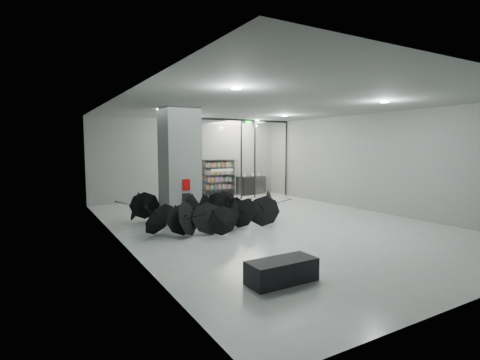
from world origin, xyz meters
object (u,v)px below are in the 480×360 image
column (179,165)px  shop_counter (251,185)px  bench (282,271)px  bookshelf (219,178)px  umbrella_cluster (209,215)px

column → shop_counter: size_ratio=2.38×
shop_counter → column: bearing=-153.7°
bench → bookshelf: 12.22m
bench → shop_counter: bearing=60.4°
shop_counter → bench: bearing=-131.6°
bench → umbrella_cluster: umbrella_cluster is taller
shop_counter → umbrella_cluster: shop_counter is taller
bench → shop_counter: shop_counter is taller
shop_counter → bookshelf: bearing=169.0°
column → bookshelf: size_ratio=2.05×
bench → shop_counter: size_ratio=0.84×
umbrella_cluster → bench: bearing=-100.5°
column → bookshelf: column is taller
bench → umbrella_cluster: 5.61m
bench → bookshelf: size_ratio=0.72×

